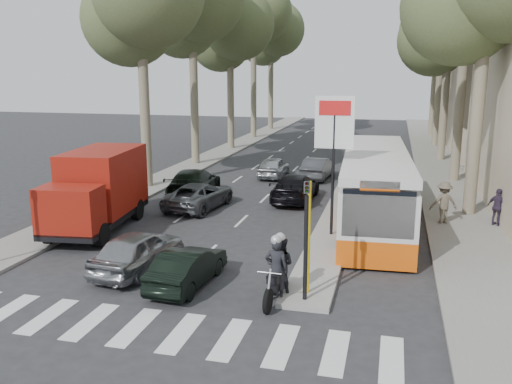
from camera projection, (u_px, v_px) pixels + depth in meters
ground at (214, 275)px, 17.69m from camera, size 120.00×120.00×0.00m
sidewalk_right at (437, 162)px, 39.24m from camera, size 3.20×70.00×0.12m
median_left at (230, 148)px, 46.08m from camera, size 2.40×64.00×0.12m
traffic_island at (345, 201)px, 27.29m from camera, size 1.50×26.00×0.16m
billboard at (334, 146)px, 20.82m from camera, size 1.50×12.10×5.60m
traffic_light_island at (306, 221)px, 14.94m from camera, size 0.16×0.41×3.60m
tree_l_b at (194, 1)px, 36.20m from camera, size 7.40×7.20×14.88m
tree_l_c at (232, 26)px, 43.94m from camera, size 7.40×7.20×13.71m
tree_l_d at (255, 14)px, 51.15m from camera, size 7.40×7.20×15.66m
tree_l_e at (272, 31)px, 58.96m from camera, size 7.40×7.20×14.49m
tree_r_c at (452, 24)px, 38.07m from camera, size 7.40×7.20×13.32m
tree_r_d at (446, 15)px, 45.31m from camera, size 7.40×7.20×14.88m
tree_r_e at (439, 30)px, 52.99m from camera, size 7.40×7.20×14.10m
silver_hatchback at (138, 250)px, 17.98m from camera, size 2.03×4.21×1.39m
dark_hatchback at (188, 267)px, 16.74m from camera, size 1.49×3.68×1.19m
queue_car_a at (199, 196)px, 26.18m from camera, size 2.61×4.71×1.25m
queue_car_b at (295, 187)px, 27.69m from camera, size 1.99×4.78×1.38m
queue_car_c at (273, 167)px, 33.83m from camera, size 1.52×3.76×1.28m
queue_car_d at (318, 168)px, 33.35m from camera, size 1.67×4.08×1.31m
queue_car_e at (194, 183)px, 28.51m from camera, size 2.73×5.38×1.50m
red_truck at (98, 189)px, 22.48m from camera, size 3.00×6.38×3.29m
city_bus at (375, 186)px, 23.30m from camera, size 3.27×12.22×3.19m
motorcycle at (278, 269)px, 15.73m from camera, size 0.87×2.36×2.01m
pedestrian_near at (498, 207)px, 22.78m from camera, size 1.00×0.96×1.59m
pedestrian_far at (444, 202)px, 23.14m from camera, size 1.26×0.80×1.81m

